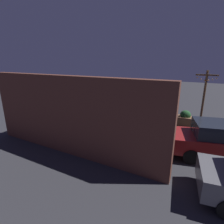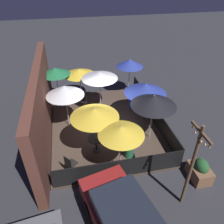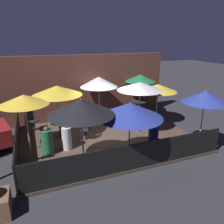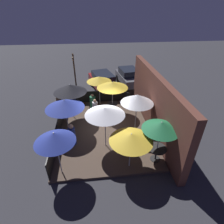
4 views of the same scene
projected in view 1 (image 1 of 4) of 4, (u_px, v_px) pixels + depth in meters
ground_plane at (104, 130)px, 10.84m from camera, size 60.00×60.00×0.00m
patio_deck at (104, 129)px, 10.83m from camera, size 7.48×5.67×0.12m
building_wall at (68, 116)px, 7.74m from camera, size 9.08×0.36×3.56m
fence_front at (122, 110)px, 13.04m from camera, size 7.28×0.05×0.95m
fence_side_left at (165, 132)px, 9.02m from camera, size 0.05×5.47×0.95m
patio_umbrella_0 at (34, 97)px, 9.51m from camera, size 1.74×1.74×2.32m
patio_umbrella_1 at (129, 100)px, 8.72m from camera, size 2.13×2.13×2.36m
patio_umbrella_2 at (82, 91)px, 10.95m from camera, size 2.06×2.06×2.41m
patio_umbrella_3 at (82, 86)px, 13.59m from camera, size 1.74×1.74×2.36m
patio_umbrella_4 at (51, 97)px, 10.92m from camera, size 1.97×1.97×2.00m
patio_umbrella_5 at (78, 99)px, 8.72m from camera, size 1.93×1.93×2.42m
patio_umbrella_6 at (140, 90)px, 11.25m from camera, size 2.15×2.15×2.46m
patio_umbrella_7 at (119, 92)px, 12.20m from camera, size 2.25×2.25×2.21m
patio_umbrella_8 at (159, 100)px, 8.86m from camera, size 1.84×1.84×2.29m
dining_table_0 at (38, 123)px, 9.93m from camera, size 0.94×0.94×0.76m
dining_table_1 at (128, 129)px, 9.16m from camera, size 0.77×0.77×0.73m
patio_chair_0 at (141, 144)px, 7.62m from camera, size 0.56×0.56×0.95m
patio_chair_1 at (116, 123)px, 10.27m from camera, size 0.56×0.56×0.93m
patio_chair_2 at (71, 120)px, 10.79m from camera, size 0.56×0.56×0.95m
patron_0 at (135, 123)px, 10.28m from camera, size 0.54×0.54×1.16m
patron_1 at (149, 124)px, 10.07m from camera, size 0.56×0.56×1.21m
patron_2 at (101, 109)px, 12.81m from camera, size 0.48×0.48×1.35m
planter_box at (185, 119)px, 11.53m from camera, size 1.04×0.73×1.03m
light_post at (203, 100)px, 9.64m from camera, size 1.10×0.12×3.66m
parked_car_0 at (224, 140)px, 7.51m from camera, size 4.80×2.74×1.62m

